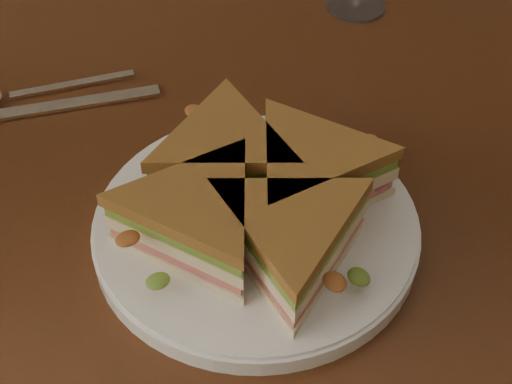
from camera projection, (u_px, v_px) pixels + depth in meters
table at (179, 238)px, 0.73m from camera, size 1.20×0.80×0.75m
plate at (256, 227)px, 0.60m from camera, size 0.27×0.27×0.02m
sandwich_wedges at (256, 196)px, 0.58m from camera, size 0.28×0.28×0.06m
crisps_mound at (256, 200)px, 0.58m from camera, size 0.09×0.09×0.05m
spoon at (2, 96)px, 0.73m from camera, size 0.18×0.03×0.01m
knife at (48, 109)px, 0.72m from camera, size 0.22×0.02×0.00m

